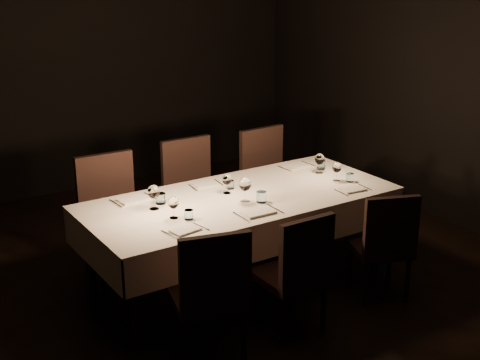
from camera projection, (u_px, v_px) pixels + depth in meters
room at (240, 106)px, 5.08m from camera, size 5.01×6.01×3.01m
dining_table at (240, 205)px, 5.34m from camera, size 2.52×1.12×0.76m
chair_near_left at (211, 290)px, 4.31m from camera, size 0.56×0.56×0.97m
place_setting_near_left at (180, 214)px, 4.79m from camera, size 0.31×0.39×0.17m
chair_near_center at (297, 268)px, 4.67m from camera, size 0.44×0.44×0.92m
place_setting_near_center at (253, 196)px, 5.11m from camera, size 0.36×0.42×0.20m
chair_near_right at (384, 241)px, 5.15m from camera, size 0.55×0.55×0.89m
place_setting_near_right at (345, 176)px, 5.59m from camera, size 0.30×0.39×0.17m
chair_far_left at (112, 211)px, 5.56m from camera, size 0.51×0.51×1.03m
place_setting_far_left at (149, 196)px, 5.11m from camera, size 0.35×0.41×0.19m
chair_far_center at (193, 190)px, 6.09m from camera, size 0.50×0.50×1.01m
place_setting_far_center at (221, 182)px, 5.45m from camera, size 0.30×0.39×0.16m
chair_far_right at (269, 178)px, 6.41m from camera, size 0.51×0.51×1.02m
place_setting_far_right at (313, 163)px, 5.94m from camera, size 0.32×0.40×0.18m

